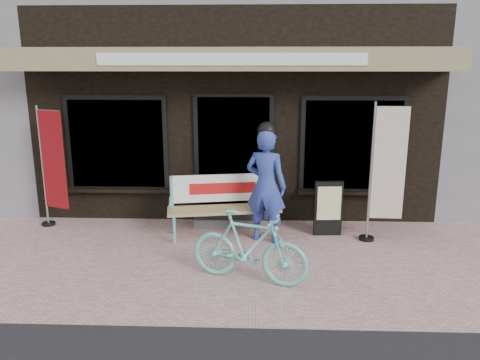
{
  "coord_description": "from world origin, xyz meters",
  "views": [
    {
      "loc": [
        0.4,
        -5.85,
        2.68
      ],
      "look_at": [
        0.16,
        0.7,
        1.05
      ],
      "focal_mm": 35.0,
      "sensor_mm": 36.0,
      "label": 1
    }
  ],
  "objects_px": {
    "person": "(266,184)",
    "nobori_cream": "(386,171)",
    "nobori_red": "(52,166)",
    "bench": "(224,200)",
    "menu_stand": "(328,208)",
    "bicycle": "(249,247)"
  },
  "relations": [
    {
      "from": "bicycle",
      "to": "nobori_cream",
      "type": "relative_size",
      "value": 0.71
    },
    {
      "from": "person",
      "to": "nobori_cream",
      "type": "height_order",
      "value": "nobori_cream"
    },
    {
      "from": "nobori_cream",
      "to": "menu_stand",
      "type": "distance_m",
      "value": 1.05
    },
    {
      "from": "bench",
      "to": "bicycle",
      "type": "relative_size",
      "value": 1.19
    },
    {
      "from": "bench",
      "to": "bicycle",
      "type": "distance_m",
      "value": 1.73
    },
    {
      "from": "bicycle",
      "to": "nobori_cream",
      "type": "distance_m",
      "value": 2.6
    },
    {
      "from": "person",
      "to": "nobori_red",
      "type": "xyz_separation_m",
      "value": [
        -3.51,
        0.49,
        0.14
      ]
    },
    {
      "from": "bicycle",
      "to": "menu_stand",
      "type": "bearing_deg",
      "value": -17.18
    },
    {
      "from": "nobori_red",
      "to": "bench",
      "type": "bearing_deg",
      "value": 16.95
    },
    {
      "from": "person",
      "to": "nobori_cream",
      "type": "distance_m",
      "value": 1.82
    },
    {
      "from": "bench",
      "to": "nobori_red",
      "type": "relative_size",
      "value": 0.9
    },
    {
      "from": "person",
      "to": "nobori_red",
      "type": "bearing_deg",
      "value": -166.39
    },
    {
      "from": "person",
      "to": "nobori_cream",
      "type": "bearing_deg",
      "value": 23.47
    },
    {
      "from": "bench",
      "to": "bicycle",
      "type": "xyz_separation_m",
      "value": [
        0.44,
        -1.67,
        -0.11
      ]
    },
    {
      "from": "bench",
      "to": "person",
      "type": "height_order",
      "value": "person"
    },
    {
      "from": "nobori_red",
      "to": "nobori_cream",
      "type": "xyz_separation_m",
      "value": [
        5.31,
        -0.43,
        0.06
      ]
    },
    {
      "from": "bench",
      "to": "person",
      "type": "distance_m",
      "value": 0.79
    },
    {
      "from": "nobori_red",
      "to": "bicycle",
      "type": "bearing_deg",
      "value": -8.44
    },
    {
      "from": "bicycle",
      "to": "menu_stand",
      "type": "xyz_separation_m",
      "value": [
        1.23,
        1.7,
        -0.0
      ]
    },
    {
      "from": "bench",
      "to": "menu_stand",
      "type": "bearing_deg",
      "value": -9.13
    },
    {
      "from": "menu_stand",
      "to": "bicycle",
      "type": "bearing_deg",
      "value": -129.72
    },
    {
      "from": "nobori_red",
      "to": "nobori_cream",
      "type": "height_order",
      "value": "nobori_cream"
    }
  ]
}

